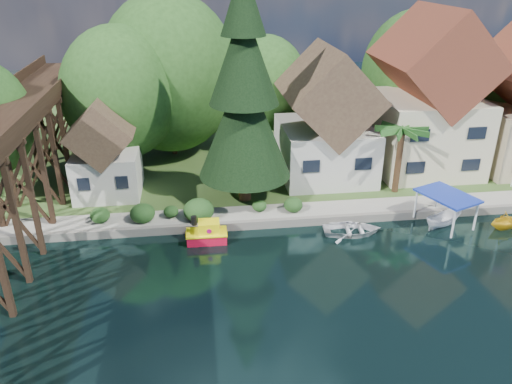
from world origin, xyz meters
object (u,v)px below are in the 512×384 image
at_px(conifer, 244,96).
at_px(boat_canopy, 444,213).
at_px(boat_yellow, 506,219).
at_px(house_center, 428,103).
at_px(tugboat, 207,233).
at_px(palm_tree, 402,132).
at_px(boat_white_a, 352,228).
at_px(shed, 105,154).
at_px(house_left, 326,123).

bearing_deg(conifer, boat_canopy, -21.13).
distance_m(boat_canopy, boat_yellow, 4.44).
relative_size(house_center, boat_canopy, 2.95).
distance_m(house_center, conifer, 17.12).
xyz_separation_m(tugboat, boat_canopy, (17.01, -0.06, 0.49)).
relative_size(palm_tree, boat_white_a, 1.40).
relative_size(shed, conifer, 0.46).
height_order(tugboat, boat_white_a, tugboat).
bearing_deg(palm_tree, boat_canopy, -73.08).
bearing_deg(shed, palm_tree, -6.70).
bearing_deg(shed, boat_yellow, -16.88).
xyz_separation_m(house_left, boat_yellow, (10.86, -10.26, -4.42)).
bearing_deg(conifer, shed, 166.32).
relative_size(conifer, boat_yellow, 6.31).
height_order(house_center, tugboat, house_center).
height_order(house_left, shed, house_left).
distance_m(house_center, boat_white_a, 15.02).
distance_m(conifer, boat_yellow, 20.81).
bearing_deg(tugboat, palm_tree, 18.62).
xyz_separation_m(shed, conifer, (10.67, -2.60, 4.93)).
distance_m(house_left, boat_canopy, 12.16).
xyz_separation_m(house_left, boat_canopy, (6.51, -9.44, -4.04)).
bearing_deg(shed, house_center, 4.24).
height_order(tugboat, boat_canopy, boat_canopy).
bearing_deg(boat_white_a, boat_canopy, -83.52).
distance_m(house_center, shed, 27.20).
bearing_deg(house_center, palm_tree, -131.08).
distance_m(conifer, boat_canopy, 16.69).
distance_m(house_center, boat_yellow, 12.31).
bearing_deg(boat_yellow, conifer, 57.66).
distance_m(house_left, conifer, 9.14).
xyz_separation_m(conifer, boat_canopy, (13.83, -5.35, -7.65)).
bearing_deg(conifer, tugboat, -121.03).
distance_m(boat_white_a, boat_canopy, 6.88).
xyz_separation_m(palm_tree, boat_canopy, (1.60, -5.25, -4.43)).
distance_m(shed, conifer, 12.04).
height_order(shed, boat_yellow, shed).
distance_m(house_center, tugboat, 22.63).
relative_size(house_center, conifer, 0.81).
bearing_deg(house_left, palm_tree, -40.50).
bearing_deg(tugboat, boat_yellow, -2.33).
bearing_deg(tugboat, conifer, 58.97).
relative_size(palm_tree, boat_canopy, 1.22).
distance_m(house_left, shed, 18.11).
bearing_deg(house_left, boat_canopy, -55.44).
height_order(tugboat, boat_yellow, tugboat).
relative_size(tugboat, boat_canopy, 0.60).
relative_size(house_left, tugboat, 3.92).
bearing_deg(palm_tree, conifer, 179.56).
distance_m(shed, boat_white_a, 19.74).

